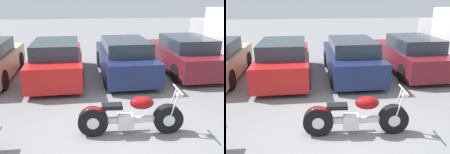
# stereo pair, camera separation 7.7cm
# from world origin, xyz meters

# --- Properties ---
(ground_plane) EXTENTS (60.00, 60.00, 0.00)m
(ground_plane) POSITION_xyz_m (0.00, 0.00, 0.00)
(ground_plane) COLOR slate
(motorcycle) EXTENTS (2.31, 0.62, 1.03)m
(motorcycle) POSITION_xyz_m (0.27, 0.16, 0.41)
(motorcycle) COLOR black
(motorcycle) RESTS_ON ground_plane
(parked_car_red) EXTENTS (1.82, 4.31, 1.42)m
(parked_car_red) POSITION_xyz_m (-1.54, 4.37, 0.67)
(parked_car_red) COLOR red
(parked_car_red) RESTS_ON ground_plane
(parked_car_navy) EXTENTS (1.82, 4.31, 1.42)m
(parked_car_navy) POSITION_xyz_m (0.95, 4.39, 0.67)
(parked_car_navy) COLOR #19234C
(parked_car_navy) RESTS_ON ground_plane
(parked_car_maroon) EXTENTS (1.82, 4.31, 1.42)m
(parked_car_maroon) POSITION_xyz_m (3.43, 4.64, 0.67)
(parked_car_maroon) COLOR maroon
(parked_car_maroon) RESTS_ON ground_plane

